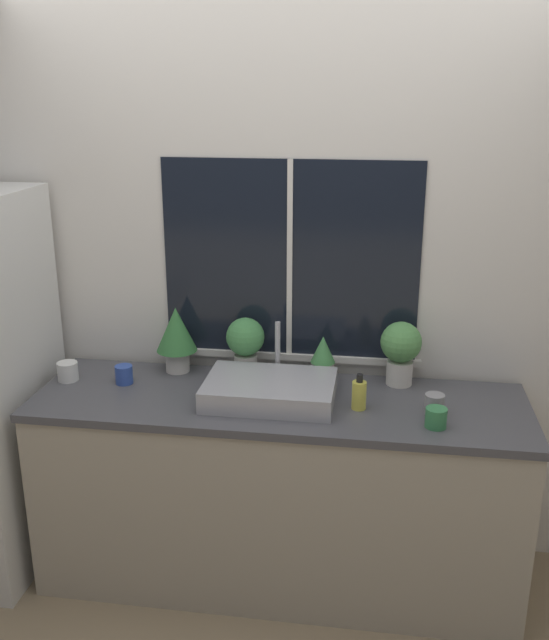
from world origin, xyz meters
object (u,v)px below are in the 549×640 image
object	(u,v)px
mug_grey	(434,404)
mug_white	(68,371)
mug_green	(436,418)
potted_plant_center_left	(245,342)
potted_plant_center_right	(323,357)
soap_bottle	(359,394)
potted_plant_far_right	(401,348)
mug_blue	(124,375)
potted_plant_far_left	(176,334)
sink	(270,389)

from	to	relation	value
mug_grey	mug_white	size ratio (longest dim) A/B	0.92
mug_green	mug_white	bearing A→B (deg)	172.07
potted_plant_center_left	mug_green	xyz separation A→B (m)	(0.83, -0.41, -0.12)
potted_plant_center_right	mug_green	world-z (taller)	potted_plant_center_right
potted_plant_center_right	soap_bottle	xyz separation A→B (m)	(0.17, -0.28, -0.04)
potted_plant_far_right	mug_blue	distance (m)	1.23
mug_blue	potted_plant_far_right	bearing A→B (deg)	8.30
soap_bottle	mug_grey	size ratio (longest dim) A/B	1.80
potted_plant_center_left	potted_plant_far_right	distance (m)	0.69
potted_plant_far_left	potted_plant_far_right	size ratio (longest dim) A/B	1.07
mug_green	mug_grey	xyz separation A→B (m)	(0.00, 0.12, 0.00)
potted_plant_center_left	soap_bottle	distance (m)	0.61
potted_plant_far_left	mug_green	xyz separation A→B (m)	(1.15, -0.41, -0.14)
mug_grey	potted_plant_center_left	bearing A→B (deg)	160.88
potted_plant_far_right	mug_white	world-z (taller)	potted_plant_far_right
potted_plant_far_right	soap_bottle	xyz separation A→B (m)	(-0.17, -0.28, -0.11)
mug_grey	mug_white	xyz separation A→B (m)	(-1.60, 0.10, 0.00)
potted_plant_far_left	mug_blue	xyz separation A→B (m)	(-0.20, -0.18, -0.14)
potted_plant_center_left	soap_bottle	xyz separation A→B (m)	(0.53, -0.28, -0.10)
potted_plant_far_left	mug_green	distance (m)	1.23
potted_plant_center_right	potted_plant_center_left	bearing A→B (deg)	-180.00
soap_bottle	sink	bearing A→B (deg)	174.91
mug_green	mug_blue	bearing A→B (deg)	170.30
soap_bottle	mug_grey	world-z (taller)	soap_bottle
potted_plant_center_left	mug_green	size ratio (longest dim) A/B	3.26
potted_plant_far_left	potted_plant_center_right	distance (m)	0.68
potted_plant_far_left	potted_plant_center_right	size ratio (longest dim) A/B	1.49
potted_plant_center_right	mug_white	xyz separation A→B (m)	(-1.13, -0.18, -0.06)
potted_plant_far_right	potted_plant_center_right	bearing A→B (deg)	180.00
soap_bottle	potted_plant_center_left	bearing A→B (deg)	151.61
potted_plant_center_left	mug_blue	bearing A→B (deg)	-161.14
potted_plant_center_left	potted_plant_center_right	world-z (taller)	potted_plant_center_left
potted_plant_center_right	mug_white	size ratio (longest dim) A/B	2.25
potted_plant_far_right	mug_blue	bearing A→B (deg)	-171.70
potted_plant_far_right	soap_bottle	size ratio (longest dim) A/B	1.90
potted_plant_far_left	mug_white	bearing A→B (deg)	-158.22
sink	potted_plant_center_right	xyz separation A→B (m)	(0.20, 0.25, 0.06)
soap_bottle	mug_blue	bearing A→B (deg)	174.10
sink	mug_white	distance (m)	0.93
mug_green	mug_white	size ratio (longest dim) A/B	0.91
mug_white	mug_green	bearing A→B (deg)	-7.93
mug_white	potted_plant_far_left	bearing A→B (deg)	21.78
potted_plant_far_left	mug_blue	world-z (taller)	potted_plant_far_left
mug_green	mug_grey	world-z (taller)	mug_grey
mug_blue	mug_white	size ratio (longest dim) A/B	0.90
soap_bottle	mug_white	xyz separation A→B (m)	(-1.30, 0.10, -0.02)
potted_plant_center_right	potted_plant_far_right	distance (m)	0.35
mug_grey	mug_blue	bearing A→B (deg)	175.29
sink	potted_plant_far_left	size ratio (longest dim) A/B	1.76
potted_plant_center_left	potted_plant_center_right	xyz separation A→B (m)	(0.35, 0.00, -0.06)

